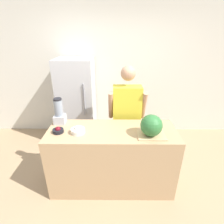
# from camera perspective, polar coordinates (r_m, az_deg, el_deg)

# --- Properties ---
(ground_plane) EXTENTS (14.00, 14.00, 0.00)m
(ground_plane) POSITION_cam_1_polar(r_m,az_deg,el_deg) (2.66, -0.06, -26.81)
(ground_plane) COLOR tan
(wall_back) EXTENTS (8.00, 0.06, 2.60)m
(wall_back) POSITION_cam_1_polar(r_m,az_deg,el_deg) (3.70, 0.18, 12.39)
(wall_back) COLOR silver
(wall_back) RESTS_ON ground_plane
(counter_island) EXTENTS (1.70, 0.62, 0.91)m
(counter_island) POSITION_cam_1_polar(r_m,az_deg,el_deg) (2.56, -0.01, -14.87)
(counter_island) COLOR tan
(counter_island) RESTS_ON ground_plane
(refrigerator) EXTENTS (0.67, 0.71, 1.66)m
(refrigerator) POSITION_cam_1_polar(r_m,az_deg,el_deg) (3.53, -11.17, 3.36)
(refrigerator) COLOR #B7B7BC
(refrigerator) RESTS_ON ground_plane
(person) EXTENTS (0.57, 0.26, 1.66)m
(person) POSITION_cam_1_polar(r_m,az_deg,el_deg) (2.78, 4.78, -1.83)
(person) COLOR #4C608C
(person) RESTS_ON ground_plane
(cutting_board) EXTENTS (0.34, 0.26, 0.01)m
(cutting_board) POSITION_cam_1_polar(r_m,az_deg,el_deg) (2.24, 12.65, -7.29)
(cutting_board) COLOR tan
(cutting_board) RESTS_ON counter_island
(watermelon) EXTENTS (0.27, 0.27, 0.27)m
(watermelon) POSITION_cam_1_polar(r_m,az_deg,el_deg) (2.16, 12.73, -4.30)
(watermelon) COLOR #2D6B33
(watermelon) RESTS_ON cutting_board
(bowl_cherries) EXTENTS (0.14, 0.14, 0.08)m
(bowl_cherries) POSITION_cam_1_polar(r_m,az_deg,el_deg) (2.34, -17.20, -5.75)
(bowl_cherries) COLOR black
(bowl_cherries) RESTS_ON counter_island
(bowl_cream) EXTENTS (0.18, 0.18, 0.10)m
(bowl_cream) POSITION_cam_1_polar(r_m,az_deg,el_deg) (2.26, -11.06, -5.87)
(bowl_cream) COLOR white
(bowl_cream) RESTS_ON counter_island
(blender) EXTENTS (0.15, 0.15, 0.37)m
(blender) POSITION_cam_1_polar(r_m,az_deg,el_deg) (2.51, -16.87, -0.17)
(blender) COLOR #B7B7BC
(blender) RESTS_ON counter_island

